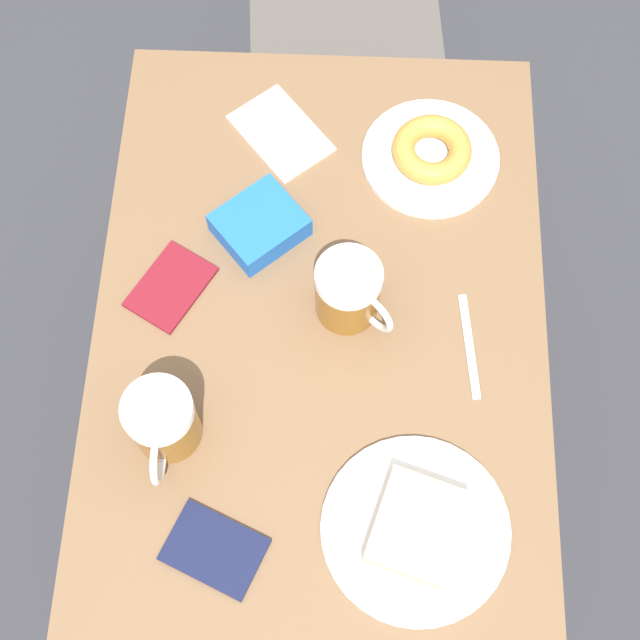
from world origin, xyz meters
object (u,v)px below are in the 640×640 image
Objects in this scene: fork at (469,346)px; passport_far_edge at (171,287)px; passport_near_edge at (214,550)px; blue_pouch at (260,225)px; beer_mug_center at (349,292)px; plate_with_cake at (416,528)px; plate_with_donut at (431,153)px; napkin_folded at (281,133)px; beer_mug_left at (163,422)px.

fork is 1.07× the size of passport_far_edge.
blue_pouch is (0.03, 0.48, 0.02)m from passport_near_edge.
beer_mug_center is at bearing -4.84° from passport_far_edge.
plate_with_cake is at bearing -72.93° from beer_mug_center.
fork is at bearing -80.34° from plate_with_donut.
passport_far_edge is (-0.15, -0.28, 0.00)m from napkin_folded.
passport_near_edge is (-0.27, -0.04, -0.01)m from plate_with_cake.
beer_mug_center is 0.40m from passport_near_edge.
plate_with_donut is at bearing 28.31° from blue_pouch.
napkin_folded is 1.16× the size of fork.
beer_mug_left reaches higher than passport_near_edge.
blue_pouch is at bearing -96.69° from napkin_folded.
plate_with_donut is 0.32m from fork.
blue_pouch is at bearing 71.74° from beer_mug_left.
plate_with_donut is 0.59m from beer_mug_left.
plate_with_cake is 0.50m from blue_pouch.
napkin_folded is at bearing 170.73° from plate_with_donut.
fork is (0.18, -0.05, -0.06)m from beer_mug_center.
passport_near_edge is at bearing -138.66° from fork.
plate_with_cake is at bearing -70.95° from napkin_folded.
beer_mug_center is 0.33m from napkin_folded.
beer_mug_center is 0.70× the size of fork.
passport_far_edge is at bearing -148.26° from plate_with_donut.
napkin_folded is (-0.24, 0.04, -0.01)m from plate_with_donut.
plate_with_cake is at bearing -43.33° from passport_far_edge.
plate_with_cake is 2.21× the size of beer_mug_center.
plate_with_cake is 1.69× the size of passport_near_edge.
plate_with_cake reaches higher than passport_far_edge.
plate_with_cake is 1.66× the size of passport_far_edge.
passport_near_edge is (-0.05, -0.66, 0.00)m from napkin_folded.
blue_pouch is (0.11, 0.32, -0.04)m from beer_mug_left.
beer_mug_left is at bearing 116.19° from passport_near_edge.
plate_with_cake is 1.16× the size of plate_with_donut.
fork is (0.42, 0.15, -0.06)m from beer_mug_left.
napkin_folded is 0.46m from fork.
beer_mug_center reaches higher than plate_with_cake.
napkin_folded is 0.66m from passport_near_edge.
fork is 1.01× the size of blue_pouch.
plate_with_donut is 0.30m from blue_pouch.
napkin_folded is 1.25× the size of passport_near_edge.
plate_with_cake is 0.27m from passport_near_edge.
plate_with_donut is at bearing 64.84° from beer_mug_center.
passport_near_edge is (-0.17, -0.36, -0.05)m from beer_mug_center.
blue_pouch is (-0.02, -0.18, 0.02)m from napkin_folded.
passport_far_edge is (-0.36, 0.34, -0.01)m from plate_with_cake.
napkin_folded is at bearing 111.11° from beer_mug_center.
napkin_folded is 0.32m from passport_far_edge.
plate_with_donut is at bearing 99.66° from fork.
beer_mug_left is (-0.34, 0.12, 0.04)m from plate_with_cake.
beer_mug_center is at bearing -115.16° from plate_with_donut.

